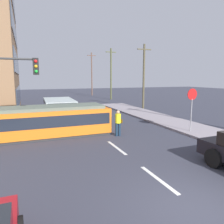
{
  "coord_description": "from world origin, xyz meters",
  "views": [
    {
      "loc": [
        -4.43,
        -4.49,
        3.74
      ],
      "look_at": [
        0.89,
        8.89,
        1.48
      ],
      "focal_mm": 35.17,
      "sensor_mm": 36.0,
      "label": 1
    }
  ],
  "objects_px": {
    "parked_sedan_mid": "(10,118)",
    "utility_pole_mid": "(144,76)",
    "streetcar_tram": "(52,120)",
    "utility_pole_distant": "(92,73)",
    "utility_pole_far": "(111,73)",
    "stop_sign": "(192,101)",
    "traffic_light_mast": "(9,85)",
    "city_bus": "(59,108)",
    "pedestrian_crossing": "(118,122)"
  },
  "relations": [
    {
      "from": "parked_sedan_mid",
      "to": "utility_pole_mid",
      "type": "bearing_deg",
      "value": 17.63
    },
    {
      "from": "streetcar_tram",
      "to": "parked_sedan_mid",
      "type": "height_order",
      "value": "streetcar_tram"
    },
    {
      "from": "streetcar_tram",
      "to": "utility_pole_distant",
      "type": "bearing_deg",
      "value": 69.04
    },
    {
      "from": "parked_sedan_mid",
      "to": "utility_pole_mid",
      "type": "height_order",
      "value": "utility_pole_mid"
    },
    {
      "from": "utility_pole_distant",
      "to": "utility_pole_far",
      "type": "bearing_deg",
      "value": -86.85
    },
    {
      "from": "streetcar_tram",
      "to": "stop_sign",
      "type": "bearing_deg",
      "value": -17.61
    },
    {
      "from": "parked_sedan_mid",
      "to": "utility_pole_distant",
      "type": "height_order",
      "value": "utility_pole_distant"
    },
    {
      "from": "stop_sign",
      "to": "streetcar_tram",
      "type": "bearing_deg",
      "value": 162.39
    },
    {
      "from": "traffic_light_mast",
      "to": "parked_sedan_mid",
      "type": "bearing_deg",
      "value": 94.04
    },
    {
      "from": "streetcar_tram",
      "to": "utility_pole_far",
      "type": "distance_m",
      "value": 24.48
    },
    {
      "from": "parked_sedan_mid",
      "to": "traffic_light_mast",
      "type": "bearing_deg",
      "value": -85.96
    },
    {
      "from": "streetcar_tram",
      "to": "city_bus",
      "type": "distance_m",
      "value": 5.74
    },
    {
      "from": "stop_sign",
      "to": "utility_pole_far",
      "type": "relative_size",
      "value": 0.34
    },
    {
      "from": "utility_pole_far",
      "to": "pedestrian_crossing",
      "type": "bearing_deg",
      "value": -110.29
    },
    {
      "from": "streetcar_tram",
      "to": "traffic_light_mast",
      "type": "xyz_separation_m",
      "value": [
        -2.27,
        -2.45,
        2.38
      ]
    },
    {
      "from": "city_bus",
      "to": "utility_pole_distant",
      "type": "relative_size",
      "value": 0.58
    },
    {
      "from": "stop_sign",
      "to": "utility_pole_far",
      "type": "xyz_separation_m",
      "value": [
        3.46,
        23.69,
        2.28
      ]
    },
    {
      "from": "stop_sign",
      "to": "utility_pole_distant",
      "type": "bearing_deg",
      "value": 85.0
    },
    {
      "from": "streetcar_tram",
      "to": "utility_pole_far",
      "type": "height_order",
      "value": "utility_pole_far"
    },
    {
      "from": "stop_sign",
      "to": "utility_pole_far",
      "type": "bearing_deg",
      "value": 81.7
    },
    {
      "from": "utility_pole_far",
      "to": "streetcar_tram",
      "type": "bearing_deg",
      "value": -120.39
    },
    {
      "from": "city_bus",
      "to": "pedestrian_crossing",
      "type": "xyz_separation_m",
      "value": [
        2.67,
        -7.28,
        -0.09
      ]
    },
    {
      "from": "utility_pole_mid",
      "to": "utility_pole_far",
      "type": "distance_m",
      "value": 12.43
    },
    {
      "from": "city_bus",
      "to": "pedestrian_crossing",
      "type": "bearing_deg",
      "value": -69.9
    },
    {
      "from": "utility_pole_far",
      "to": "stop_sign",
      "type": "bearing_deg",
      "value": -98.3
    },
    {
      "from": "streetcar_tram",
      "to": "stop_sign",
      "type": "height_order",
      "value": "stop_sign"
    },
    {
      "from": "parked_sedan_mid",
      "to": "utility_pole_distant",
      "type": "bearing_deg",
      "value": 61.53
    },
    {
      "from": "city_bus",
      "to": "parked_sedan_mid",
      "type": "bearing_deg",
      "value": -157.55
    },
    {
      "from": "traffic_light_mast",
      "to": "utility_pole_far",
      "type": "relative_size",
      "value": 0.56
    },
    {
      "from": "streetcar_tram",
      "to": "stop_sign",
      "type": "xyz_separation_m",
      "value": [
        8.8,
        -2.79,
        1.19
      ]
    },
    {
      "from": "city_bus",
      "to": "utility_pole_far",
      "type": "bearing_deg",
      "value": 54.24
    },
    {
      "from": "pedestrian_crossing",
      "to": "stop_sign",
      "type": "distance_m",
      "value": 5.17
    },
    {
      "from": "traffic_light_mast",
      "to": "utility_pole_distant",
      "type": "xyz_separation_m",
      "value": [
        14.0,
        33.05,
        1.24
      ]
    },
    {
      "from": "utility_pole_mid",
      "to": "stop_sign",
      "type": "bearing_deg",
      "value": -103.67
    },
    {
      "from": "streetcar_tram",
      "to": "traffic_light_mast",
      "type": "distance_m",
      "value": 4.1
    },
    {
      "from": "traffic_light_mast",
      "to": "utility_pole_distant",
      "type": "relative_size",
      "value": 0.55
    },
    {
      "from": "parked_sedan_mid",
      "to": "utility_pole_mid",
      "type": "xyz_separation_m",
      "value": [
        14.27,
        4.54,
        3.34
      ]
    },
    {
      "from": "city_bus",
      "to": "streetcar_tram",
      "type": "bearing_deg",
      "value": -102.5
    },
    {
      "from": "parked_sedan_mid",
      "to": "city_bus",
      "type": "bearing_deg",
      "value": 22.45
    },
    {
      "from": "utility_pole_far",
      "to": "utility_pole_distant",
      "type": "relative_size",
      "value": 0.97
    },
    {
      "from": "parked_sedan_mid",
      "to": "traffic_light_mast",
      "type": "relative_size",
      "value": 0.84
    },
    {
      "from": "city_bus",
      "to": "utility_pole_far",
      "type": "relative_size",
      "value": 0.6
    },
    {
      "from": "parked_sedan_mid",
      "to": "utility_pole_distant",
      "type": "relative_size",
      "value": 0.46
    },
    {
      "from": "traffic_light_mast",
      "to": "utility_pole_far",
      "type": "bearing_deg",
      "value": 58.1
    },
    {
      "from": "streetcar_tram",
      "to": "city_bus",
      "type": "height_order",
      "value": "streetcar_tram"
    },
    {
      "from": "streetcar_tram",
      "to": "utility_pole_distant",
      "type": "distance_m",
      "value": 32.97
    },
    {
      "from": "streetcar_tram",
      "to": "stop_sign",
      "type": "relative_size",
      "value": 2.52
    },
    {
      "from": "parked_sedan_mid",
      "to": "utility_pole_distant",
      "type": "distance_m",
      "value": 30.57
    },
    {
      "from": "pedestrian_crossing",
      "to": "utility_pole_mid",
      "type": "relative_size",
      "value": 0.22
    },
    {
      "from": "pedestrian_crossing",
      "to": "utility_pole_far",
      "type": "height_order",
      "value": "utility_pole_far"
    }
  ]
}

